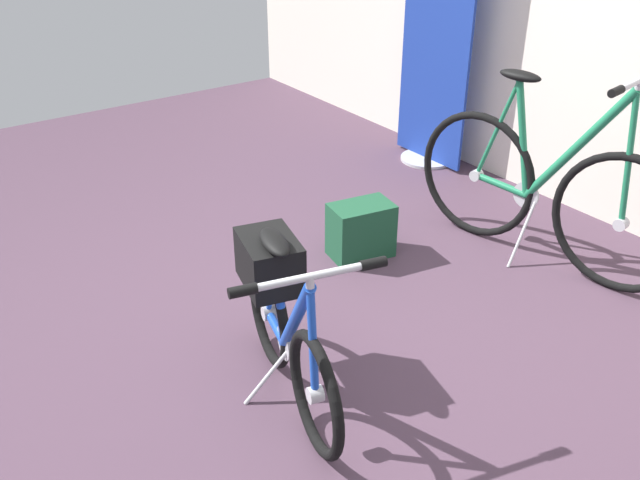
{
  "coord_description": "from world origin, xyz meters",
  "views": [
    {
      "loc": [
        1.99,
        -1.02,
        1.84
      ],
      "look_at": [
        0.1,
        0.32,
        0.55
      ],
      "focal_mm": 38.87,
      "sensor_mm": 36.0,
      "label": 1
    }
  ],
  "objects_px": {
    "folding_bike_foreground": "(282,312)",
    "backpack_on_floor": "(360,230)",
    "floor_banner_stand": "(435,60)",
    "display_bike_left": "(545,190)"
  },
  "relations": [
    {
      "from": "folding_bike_foreground",
      "to": "display_bike_left",
      "type": "height_order",
      "value": "display_bike_left"
    },
    {
      "from": "floor_banner_stand",
      "to": "backpack_on_floor",
      "type": "xyz_separation_m",
      "value": [
        0.75,
        -1.18,
        -0.55
      ]
    },
    {
      "from": "folding_bike_foreground",
      "to": "display_bike_left",
      "type": "xyz_separation_m",
      "value": [
        -0.08,
        1.6,
        0.04
      ]
    },
    {
      "from": "floor_banner_stand",
      "to": "display_bike_left",
      "type": "height_order",
      "value": "floor_banner_stand"
    },
    {
      "from": "floor_banner_stand",
      "to": "folding_bike_foreground",
      "type": "xyz_separation_m",
      "value": [
        1.39,
        -2.07,
        -0.34
      ]
    },
    {
      "from": "floor_banner_stand",
      "to": "folding_bike_foreground",
      "type": "distance_m",
      "value": 2.52
    },
    {
      "from": "folding_bike_foreground",
      "to": "backpack_on_floor",
      "type": "bearing_deg",
      "value": 125.78
    },
    {
      "from": "folding_bike_foreground",
      "to": "backpack_on_floor",
      "type": "relative_size",
      "value": 2.75
    },
    {
      "from": "folding_bike_foreground",
      "to": "floor_banner_stand",
      "type": "bearing_deg",
      "value": 123.85
    },
    {
      "from": "floor_banner_stand",
      "to": "display_bike_left",
      "type": "distance_m",
      "value": 1.42
    }
  ]
}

